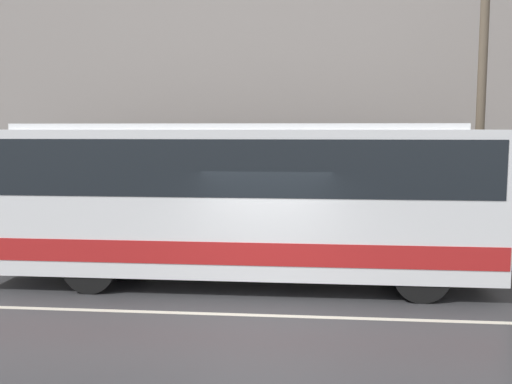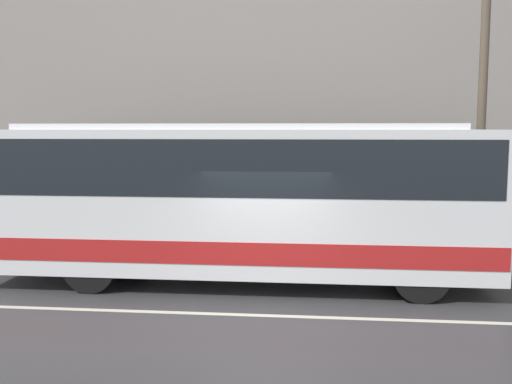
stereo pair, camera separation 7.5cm
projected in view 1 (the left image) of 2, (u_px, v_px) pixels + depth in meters
name	position (u px, v px, depth m)	size (l,w,h in m)	color
ground_plane	(262.00, 316.00, 10.14)	(60.00, 60.00, 0.00)	#38383A
sidewalk	(278.00, 250.00, 15.29)	(60.00, 2.41, 0.14)	gray
building_facade	(282.00, 6.00, 15.89)	(60.00, 0.35, 13.85)	gray
lane_stripe	(262.00, 315.00, 10.14)	(54.00, 0.14, 0.01)	beige
transit_bus	(238.00, 194.00, 12.18)	(10.56, 2.57, 3.41)	white
utility_pole_near	(481.00, 103.00, 13.95)	(0.22, 0.22, 7.58)	brown
pedestrian_waiting	(285.00, 216.00, 15.53)	(0.36, 0.36, 1.73)	#333338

